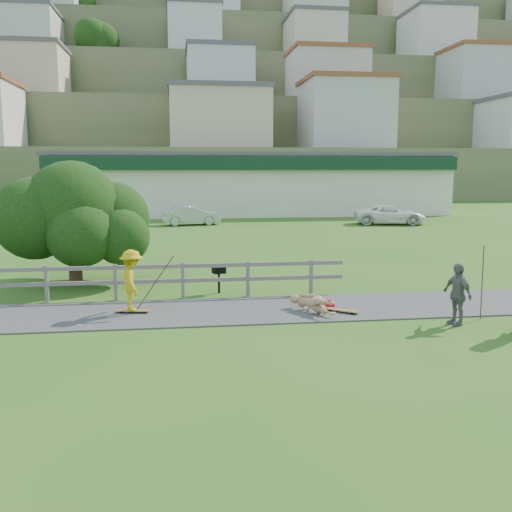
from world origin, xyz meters
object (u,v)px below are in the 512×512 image
(skater_fallen, at_px, (312,304))
(spectator_b, at_px, (457,294))
(bbq, at_px, (219,280))
(skater_rider, at_px, (132,284))
(tree, at_px, (74,238))
(car_silver, at_px, (191,215))
(car_white, at_px, (390,215))

(skater_fallen, bearing_deg, spectator_b, -56.04)
(skater_fallen, distance_m, bbq, 3.75)
(skater_rider, relative_size, tree, 0.32)
(tree, bearing_deg, skater_rider, -63.48)
(skater_rider, relative_size, bbq, 2.00)
(spectator_b, height_order, bbq, spectator_b)
(skater_fallen, bearing_deg, car_silver, 65.05)
(skater_rider, height_order, skater_fallen, skater_rider)
(car_silver, distance_m, car_white, 13.71)
(car_white, height_order, tree, tree)
(car_white, xyz_separation_m, tree, (-18.03, -17.73, 0.90))
(skater_rider, distance_m, skater_fallen, 4.93)
(skater_rider, bearing_deg, tree, 15.97)
(skater_fallen, bearing_deg, bbq, 97.40)
(skater_rider, height_order, spectator_b, skater_rider)
(skater_fallen, bearing_deg, car_white, 33.21)
(car_white, relative_size, tree, 0.92)
(skater_rider, xyz_separation_m, spectator_b, (8.25, -2.17, -0.04))
(bbq, bearing_deg, tree, 138.79)
(skater_rider, relative_size, spectator_b, 1.05)
(car_white, bearing_deg, tree, 145.16)
(skater_fallen, height_order, bbq, bbq)
(skater_rider, distance_m, bbq, 3.44)
(skater_fallen, xyz_separation_m, car_white, (10.89, 22.90, 0.39))
(car_silver, xyz_separation_m, car_white, (13.63, -1.51, 0.03))
(car_silver, relative_size, car_white, 0.81)
(car_white, height_order, bbq, car_white)
(car_silver, xyz_separation_m, bbq, (0.40, -21.49, -0.23))
(car_white, relative_size, bbq, 5.77)
(skater_fallen, relative_size, tree, 0.30)
(skater_fallen, distance_m, spectator_b, 3.76)
(tree, xyz_separation_m, bbq, (4.79, -2.25, -1.15))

